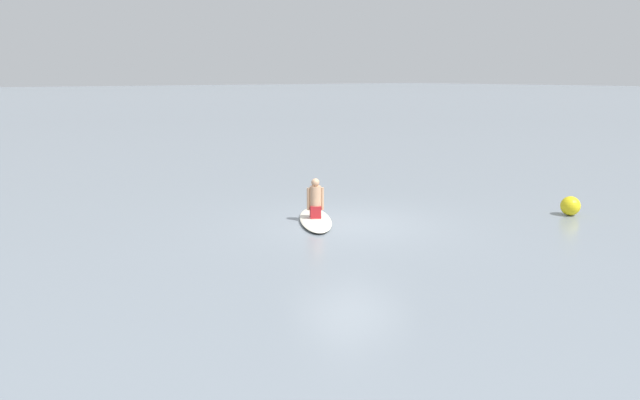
# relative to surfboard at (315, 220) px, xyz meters

# --- Properties ---
(ground_plane) EXTENTS (400.00, 400.00, 0.00)m
(ground_plane) POSITION_rel_surfboard_xyz_m (-0.57, 0.72, -0.06)
(ground_plane) COLOR gray
(surfboard) EXTENTS (2.15, 2.80, 0.12)m
(surfboard) POSITION_rel_surfboard_xyz_m (0.00, 0.00, 0.00)
(surfboard) COLOR silver
(surfboard) RESTS_ON ground
(person_paddler) EXTENTS (0.41, 0.42, 1.00)m
(person_paddler) POSITION_rel_surfboard_xyz_m (0.00, 0.00, 0.51)
(person_paddler) COLOR #A51E23
(person_paddler) RESTS_ON surfboard
(buoy_marker) EXTENTS (0.51, 0.51, 0.51)m
(buoy_marker) POSITION_rel_surfboard_xyz_m (-5.85, 3.43, 0.20)
(buoy_marker) COLOR yellow
(buoy_marker) RESTS_ON ground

